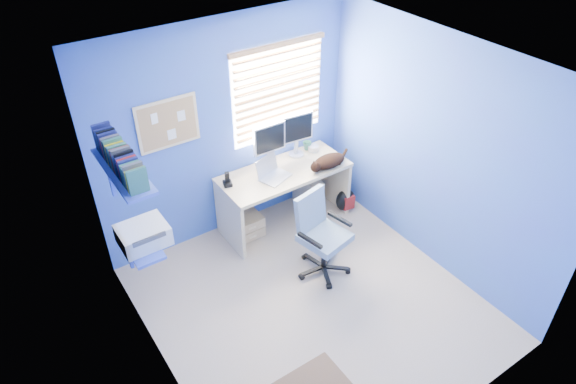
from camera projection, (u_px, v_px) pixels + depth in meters
floor at (312, 304)px, 5.20m from camera, size 3.00×3.20×0.00m
ceiling at (321, 70)px, 3.73m from camera, size 3.00×3.20×0.00m
wall_back at (227, 131)px, 5.54m from camera, size 3.00×0.01×2.50m
wall_front at (460, 328)px, 3.39m from camera, size 3.00×0.01×2.50m
wall_left at (153, 276)px, 3.78m from camera, size 0.01×3.20×2.50m
wall_right at (435, 155)px, 5.15m from camera, size 0.01×3.20×2.50m
desk at (284, 197)px, 6.05m from camera, size 1.51×0.65×0.74m
laptop at (275, 170)px, 5.66m from camera, size 0.40×0.35×0.22m
monitor_left at (269, 146)px, 5.76m from camera, size 0.40×0.12×0.54m
monitor_right at (296, 135)px, 5.96m from camera, size 0.41×0.16×0.54m
phone at (227, 179)px, 5.56m from camera, size 0.12×0.13×0.17m
mug at (307, 146)px, 6.19m from camera, size 0.10×0.09×0.10m
cd_spindle at (313, 148)px, 6.17m from camera, size 0.13×0.13×0.07m
cat at (329, 161)px, 5.87m from camera, size 0.44×0.27×0.15m
tower_pc at (308, 192)px, 6.38m from camera, size 0.22×0.45×0.45m
drawer_boxes at (247, 226)px, 5.99m from camera, size 0.35×0.28×0.27m
yellow_book at (308, 211)px, 6.25m from camera, size 0.03×0.17×0.24m
backpack at (345, 200)px, 6.37m from camera, size 0.28×0.22×0.30m
office_chair at (321, 244)px, 5.41m from camera, size 0.64×0.64×0.93m
window_blinds at (279, 92)px, 5.64m from camera, size 1.15×0.05×1.10m
corkboard at (168, 124)px, 5.05m from camera, size 0.64×0.02×0.52m
wall_shelves at (131, 199)px, 4.25m from camera, size 0.42×0.90×1.05m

